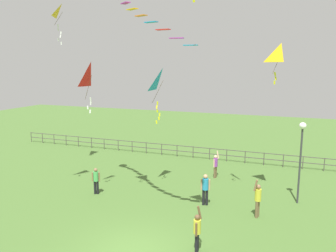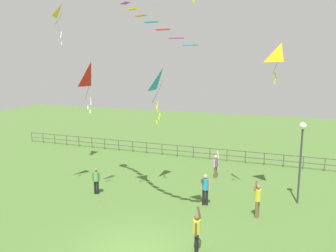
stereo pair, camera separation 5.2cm
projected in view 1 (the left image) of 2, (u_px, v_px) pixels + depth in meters
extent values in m
plane|color=#476B2D|center=(133.00, 251.00, 13.20)|extent=(80.00, 80.00, 0.00)
cylinder|color=#38383D|center=(300.00, 167.00, 17.52)|extent=(0.10, 0.10, 4.08)
sphere|color=white|center=(303.00, 126.00, 17.14)|extent=(0.36, 0.36, 0.36)
cylinder|color=black|center=(207.00, 197.00, 17.55)|extent=(0.15, 0.15, 0.86)
cylinder|color=black|center=(204.00, 197.00, 17.57)|extent=(0.15, 0.15, 0.86)
cylinder|color=#268CBF|center=(205.00, 184.00, 17.43)|extent=(0.31, 0.31, 0.60)
sphere|color=tan|center=(206.00, 176.00, 17.36)|extent=(0.23, 0.23, 0.23)
cylinder|color=tan|center=(209.00, 185.00, 17.42)|extent=(0.09, 0.09, 0.57)
cylinder|color=tan|center=(201.00, 185.00, 17.46)|extent=(0.09, 0.09, 0.57)
cylinder|color=black|center=(197.00, 242.00, 13.18)|extent=(0.14, 0.14, 0.80)
cylinder|color=black|center=(197.00, 244.00, 13.03)|extent=(0.14, 0.14, 0.80)
cylinder|color=gold|center=(197.00, 227.00, 12.98)|extent=(0.29, 0.29, 0.56)
sphere|color=brown|center=(197.00, 217.00, 12.92)|extent=(0.21, 0.21, 0.21)
cylinder|color=brown|center=(199.00, 213.00, 13.07)|extent=(0.21, 0.11, 0.54)
cylinder|color=brown|center=(196.00, 230.00, 12.81)|extent=(0.09, 0.09, 0.53)
cylinder|color=brown|center=(257.00, 209.00, 16.08)|extent=(0.14, 0.14, 0.84)
cylinder|color=brown|center=(258.00, 208.00, 16.20)|extent=(0.14, 0.14, 0.84)
cylinder|color=gold|center=(258.00, 195.00, 16.01)|extent=(0.31, 0.31, 0.60)
sphere|color=#8C6647|center=(258.00, 187.00, 15.94)|extent=(0.23, 0.23, 0.23)
cylinder|color=#8C6647|center=(256.00, 185.00, 15.79)|extent=(0.22, 0.15, 0.57)
cylinder|color=#8C6647|center=(260.00, 194.00, 16.18)|extent=(0.09, 0.09, 0.57)
cylinder|color=black|center=(98.00, 187.00, 19.09)|extent=(0.13, 0.13, 0.78)
cylinder|color=black|center=(95.00, 187.00, 19.10)|extent=(0.13, 0.13, 0.78)
cylinder|color=#4CB259|center=(96.00, 176.00, 18.98)|extent=(0.29, 0.29, 0.55)
sphere|color=#8C6647|center=(96.00, 170.00, 18.91)|extent=(0.21, 0.21, 0.21)
cylinder|color=#8C6647|center=(99.00, 177.00, 18.98)|extent=(0.09, 0.09, 0.52)
cylinder|color=#8C6647|center=(93.00, 177.00, 19.00)|extent=(0.09, 0.09, 0.52)
cylinder|color=brown|center=(216.00, 172.00, 21.93)|extent=(0.13, 0.13, 0.78)
cylinder|color=brown|center=(215.00, 172.00, 21.81)|extent=(0.13, 0.13, 0.78)
cylinder|color=purple|center=(215.00, 162.00, 21.76)|extent=(0.28, 0.28, 0.55)
sphere|color=beige|center=(216.00, 157.00, 21.69)|extent=(0.21, 0.21, 0.21)
cylinder|color=beige|center=(218.00, 155.00, 21.79)|extent=(0.22, 0.14, 0.53)
cylinder|color=beige|center=(214.00, 163.00, 21.62)|extent=(0.09, 0.09, 0.52)
pyramid|color=yellow|center=(62.00, 12.00, 21.45)|extent=(1.01, 1.22, 0.86)
cylinder|color=#4C381E|center=(58.00, 19.00, 21.49)|extent=(0.52, 0.28, 0.86)
cube|color=white|center=(58.00, 26.00, 21.57)|extent=(0.08, 0.03, 0.20)
cube|color=white|center=(58.00, 29.00, 21.61)|extent=(0.11, 0.01, 0.21)
cube|color=white|center=(61.00, 33.00, 21.66)|extent=(0.10, 0.04, 0.20)
cube|color=white|center=(60.00, 36.00, 21.69)|extent=(0.10, 0.05, 0.21)
cube|color=white|center=(58.00, 40.00, 21.72)|extent=(0.09, 0.03, 0.20)
cube|color=white|center=(61.00, 43.00, 21.78)|extent=(0.08, 0.02, 0.20)
pyramid|color=#198CD1|center=(163.00, 80.00, 18.71)|extent=(0.77, 1.20, 1.30)
cylinder|color=#4C381E|center=(158.00, 92.00, 18.92)|extent=(0.68, 0.07, 1.30)
cube|color=yellow|center=(157.00, 103.00, 19.03)|extent=(0.09, 0.03, 0.20)
cube|color=yellow|center=(157.00, 107.00, 19.07)|extent=(0.09, 0.05, 0.20)
cube|color=yellow|center=(157.00, 111.00, 19.11)|extent=(0.08, 0.04, 0.20)
cube|color=yellow|center=(160.00, 115.00, 19.16)|extent=(0.08, 0.02, 0.20)
cube|color=yellow|center=(159.00, 118.00, 19.19)|extent=(0.11, 0.01, 0.21)
cube|color=yellow|center=(157.00, 122.00, 19.22)|extent=(0.11, 0.01, 0.21)
pyramid|color=yellow|center=(281.00, 54.00, 17.27)|extent=(1.07, 0.99, 0.99)
cylinder|color=#4C381E|center=(277.00, 64.00, 17.18)|extent=(0.35, 0.53, 0.99)
cube|color=yellow|center=(275.00, 74.00, 17.27)|extent=(0.12, 0.03, 0.21)
cube|color=yellow|center=(276.00, 78.00, 17.31)|extent=(0.11, 0.02, 0.21)
cube|color=yellow|center=(274.00, 83.00, 17.35)|extent=(0.08, 0.04, 0.20)
pyramid|color=red|center=(92.00, 75.00, 17.60)|extent=(0.66, 0.81, 1.32)
cylinder|color=#4C381E|center=(88.00, 87.00, 17.85)|extent=(0.55, 0.10, 1.32)
cube|color=white|center=(91.00, 99.00, 17.97)|extent=(0.08, 0.05, 0.20)
cube|color=white|center=(91.00, 103.00, 18.01)|extent=(0.11, 0.02, 0.21)
cube|color=white|center=(88.00, 107.00, 18.03)|extent=(0.10, 0.03, 0.21)
cube|color=white|center=(90.00, 111.00, 18.08)|extent=(0.08, 0.04, 0.20)
cube|color=#B22DB2|center=(126.00, 3.00, 14.42)|extent=(0.59, 0.54, 0.03)
cube|color=yellow|center=(132.00, 9.00, 14.04)|extent=(0.61, 0.47, 0.03)
cube|color=orange|center=(141.00, 16.00, 13.69)|extent=(0.62, 0.45, 0.03)
cube|color=#198CD1|center=(151.00, 22.00, 13.39)|extent=(0.61, 0.37, 0.03)
cube|color=red|center=(163.00, 30.00, 13.16)|extent=(0.59, 0.30, 0.03)
cube|color=#B22DB2|center=(176.00, 38.00, 13.03)|extent=(0.59, 0.31, 0.03)
cube|color=#198CD1|center=(191.00, 45.00, 12.95)|extent=(0.59, 0.30, 0.03)
cylinder|color=#4C4742|center=(31.00, 137.00, 32.28)|extent=(0.06, 0.06, 0.95)
cylinder|color=#4C4742|center=(42.00, 138.00, 31.80)|extent=(0.06, 0.06, 0.95)
cylinder|color=#4C4742|center=(54.00, 139.00, 31.33)|extent=(0.06, 0.06, 0.95)
cylinder|color=#4C4742|center=(66.00, 140.00, 30.85)|extent=(0.06, 0.06, 0.95)
cylinder|color=#4C4742|center=(78.00, 141.00, 30.38)|extent=(0.06, 0.06, 0.95)
cylinder|color=#4C4742|center=(91.00, 143.00, 29.89)|extent=(0.06, 0.06, 0.95)
cylinder|color=#4C4742|center=(104.00, 144.00, 29.43)|extent=(0.06, 0.06, 0.95)
cylinder|color=#4C4742|center=(118.00, 145.00, 28.94)|extent=(0.06, 0.06, 0.95)
cylinder|color=#4C4742|center=(132.00, 147.00, 28.47)|extent=(0.06, 0.06, 0.95)
cylinder|color=#4C4742|center=(146.00, 148.00, 28.01)|extent=(0.06, 0.06, 0.95)
cylinder|color=#4C4742|center=(162.00, 149.00, 27.52)|extent=(0.06, 0.06, 0.95)
cylinder|color=#4C4742|center=(177.00, 151.00, 27.05)|extent=(0.06, 0.06, 0.95)
cylinder|color=#4C4742|center=(193.00, 152.00, 26.57)|extent=(0.06, 0.06, 0.95)
cylinder|color=#4C4742|center=(210.00, 154.00, 26.11)|extent=(0.06, 0.06, 0.95)
cylinder|color=#4C4742|center=(227.00, 155.00, 25.63)|extent=(0.06, 0.06, 0.95)
cylinder|color=#4C4742|center=(245.00, 157.00, 25.15)|extent=(0.06, 0.06, 0.95)
cylinder|color=#4C4742|center=(264.00, 159.00, 24.67)|extent=(0.06, 0.06, 0.95)
cylinder|color=#4C4742|center=(283.00, 161.00, 24.19)|extent=(0.06, 0.06, 0.95)
cylinder|color=#4C4742|center=(303.00, 163.00, 23.73)|extent=(0.06, 0.06, 0.95)
cylinder|color=#4C4742|center=(324.00, 165.00, 23.25)|extent=(0.06, 0.06, 0.95)
cube|color=#4C4742|center=(213.00, 149.00, 25.93)|extent=(36.00, 0.05, 0.05)
cube|color=#4C4742|center=(213.00, 154.00, 26.00)|extent=(36.00, 0.05, 0.05)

